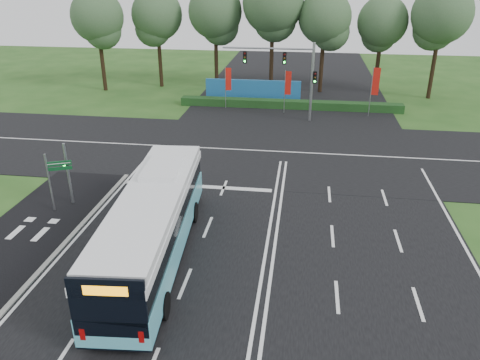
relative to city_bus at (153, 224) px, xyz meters
name	(u,v)px	position (x,y,z in m)	size (l,w,h in m)	color
ground	(269,232)	(5.17, 3.21, -1.88)	(120.00, 120.00, 0.00)	#244E1A
road_main	(269,232)	(5.17, 3.21, -1.86)	(20.00, 120.00, 0.04)	black
road_cross	(282,152)	(5.17, 15.21, -1.86)	(120.00, 14.00, 0.05)	black
bike_path	(17,244)	(-7.33, 0.21, -1.85)	(5.00, 18.00, 0.06)	black
kerb_strip	(62,247)	(-4.93, 0.21, -1.82)	(0.25, 18.00, 0.12)	gray
city_bus	(153,224)	(0.00, 0.00, 0.00)	(3.75, 13.21, 3.74)	#58B9CC
pedestrian_signal	(68,172)	(-6.62, 4.83, 0.18)	(0.32, 0.43, 3.78)	gray
street_sign	(54,175)	(-6.96, 3.99, 0.35)	(1.28, 0.58, 3.50)	gray
banner_flag_left	(228,81)	(-0.96, 26.95, 0.80)	(0.60, 0.16, 4.09)	gray
banner_flag_mid	(287,85)	(4.92, 25.88, 0.83)	(0.61, 0.11, 4.14)	gray
banner_flag_right	(375,85)	(12.91, 25.86, 1.16)	(0.69, 0.14, 4.68)	gray
traffic_light_gantry	(292,69)	(5.37, 23.71, 2.78)	(8.41, 0.28, 7.00)	gray
hedge	(290,104)	(5.17, 27.71, -1.48)	(22.00, 1.20, 0.80)	#173613
blue_hoarding	(253,90)	(1.17, 30.21, -0.78)	(10.00, 0.30, 2.20)	#1C609C
eucalyptus_row	(269,13)	(2.28, 34.76, 6.54)	(41.89, 8.80, 12.74)	black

